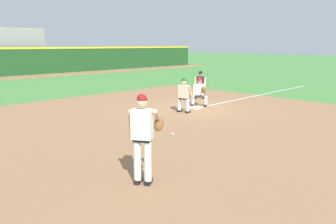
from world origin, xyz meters
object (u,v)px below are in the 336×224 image
Objects in this scene: first_base_bag at (195,108)px; baserunner at (184,94)px; pitcher at (143,134)px; first_baseman at (200,91)px; umpire at (200,84)px; baseball at (172,134)px.

first_base_bag is 0.26× the size of baserunner.
first_baseman is at bearing 32.30° from pitcher.
baserunner is 3.76m from umpire.
first_base_bag is 5.14× the size of baseball.
baseball is at bearing 35.37° from pitcher.
first_baseman is at bearing 15.24° from baserunner.
first_base_bag is at bearing 33.16° from pitcher.
first_base_bag is 1.25m from baserunner.
baseball is 7.33m from umpire.
first_base_bag is 0.26× the size of umpire.
baseball is 3.85m from pitcher.
baserunner is (2.84, 2.12, 0.76)m from baseball.
umpire is (2.32, 1.62, 0.75)m from first_base_bag.
first_base_bag is 0.20× the size of pitcher.
pitcher is 11.00m from umpire.
pitcher reaches higher than baserunner.
baseball is 0.05× the size of umpire.
umpire is (6.13, 3.94, 0.76)m from baseball.
pitcher is at bearing -144.63° from baseball.
baseball is 0.05× the size of baserunner.
baserunner is at bearing -150.94° from umpire.
baserunner reaches higher than first_baseman.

